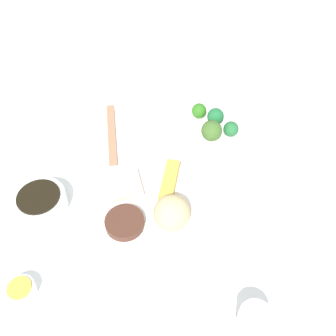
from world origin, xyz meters
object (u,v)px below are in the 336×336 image
Objects in this scene: main_plate at (148,206)px; chopsticks_pair at (110,134)px; broccoli_plate at (213,126)px; teacup at (254,321)px; sauce_ramekin_hot_mustard at (21,291)px; soy_sauce_bowl at (41,203)px.

chopsticks_pair is (-0.25, -0.01, -0.00)m from main_plate.
teacup is at bearing -18.02° from broccoli_plate.
broccoli_plate is 3.81× the size of teacup.
sauce_ramekin_hot_mustard reaches higher than broccoli_plate.
sauce_ramekin_hot_mustard is 0.25× the size of chopsticks_pair.
sauce_ramekin_hot_mustard is (0.27, -0.53, 0.01)m from broccoli_plate.
broccoli_plate is 1.06× the size of chopsticks_pair.
main_plate reaches higher than broccoli_plate.
broccoli_plate is 0.60m from sauce_ramekin_hot_mustard.
sauce_ramekin_hot_mustard reaches higher than chopsticks_pair.
broccoli_plate is at bearing 101.13° from soy_sauce_bowl.
sauce_ramekin_hot_mustard is (0.09, -0.28, 0.00)m from main_plate.
broccoli_plate is at bearing 117.23° from sauce_ramekin_hot_mustard.
chopsticks_pair is (-0.34, 0.27, -0.01)m from sauce_ramekin_hot_mustard.
main_plate is 1.23× the size of chopsticks_pair.
broccoli_plate is at bearing 126.19° from main_plate.
broccoli_plate is at bearing 161.98° from teacup.
main_plate is 1.17× the size of broccoli_plate.
broccoli_plate reaches higher than chopsticks_pair.
teacup is at bearing 60.41° from sauce_ramekin_hot_mustard.
teacup reaches higher than sauce_ramekin_hot_mustard.
broccoli_plate is 4.18× the size of sauce_ramekin_hot_mustard.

